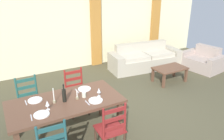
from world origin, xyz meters
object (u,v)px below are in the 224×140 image
at_px(coffee_table, 170,70).
at_px(coffee_cup_primary, 84,95).
at_px(dining_table, 66,105).
at_px(wine_bottle, 64,95).
at_px(couch, 144,59).
at_px(dining_chair_near_right, 111,129).
at_px(dining_chair_far_right, 76,92).
at_px(dining_chair_far_left, 30,101).
at_px(armchair_upholstered, 203,61).
at_px(wine_glass_near_left, 47,104).
at_px(wine_glass_near_right, 99,91).

bearing_deg(coffee_table, coffee_cup_primary, -160.89).
height_order(dining_table, wine_bottle, wine_bottle).
bearing_deg(dining_table, wine_bottle, -139.14).
bearing_deg(couch, dining_chair_near_right, -133.54).
bearing_deg(coffee_table, dining_chair_far_right, -174.82).
distance_m(dining_chair_far_left, dining_chair_far_right, 0.93).
bearing_deg(coffee_table, armchair_upholstered, 9.11).
height_order(dining_table, armchair_upholstered, dining_table).
bearing_deg(armchair_upholstered, dining_table, -165.68).
relative_size(dining_chair_far_left, coffee_table, 1.07).
relative_size(wine_glass_near_left, armchair_upholstered, 0.13).
distance_m(wine_glass_near_left, wine_glass_near_right, 0.90).
relative_size(dining_chair_far_left, wine_bottle, 3.04).
bearing_deg(wine_bottle, armchair_upholstered, 14.42).
relative_size(dining_chair_far_left, coffee_cup_primary, 10.67).
xyz_separation_m(dining_table, wine_bottle, (-0.02, -0.01, 0.20)).
bearing_deg(dining_chair_far_right, wine_glass_near_right, -81.60).
distance_m(coffee_cup_primary, armchair_upholstered, 4.77).
distance_m(wine_bottle, couch, 4.01).
bearing_deg(couch, wine_glass_near_left, -146.93).
height_order(couch, coffee_table, couch).
height_order(wine_bottle, couch, wine_bottle).
bearing_deg(dining_table, dining_chair_far_left, 121.74).
height_order(dining_table, wine_glass_near_left, wine_glass_near_left).
bearing_deg(coffee_cup_primary, dining_chair_near_right, -77.53).
xyz_separation_m(dining_chair_far_left, coffee_cup_primary, (0.82, -0.82, 0.32)).
xyz_separation_m(dining_chair_far_left, dining_chair_far_right, (0.93, -0.05, 0.00)).
distance_m(dining_table, dining_chair_far_left, 0.94).
xyz_separation_m(dining_table, coffee_cup_primary, (0.33, -0.03, 0.13)).
relative_size(couch, armchair_upholstered, 1.86).
height_order(wine_bottle, coffee_table, wine_bottle).
relative_size(wine_bottle, wine_glass_near_right, 1.96).
height_order(dining_chair_far_right, wine_glass_near_left, dining_chair_far_right).
bearing_deg(wine_glass_near_right, dining_chair_far_left, 139.16).
xyz_separation_m(dining_chair_far_left, wine_glass_near_left, (0.16, -0.93, 0.38)).
xyz_separation_m(dining_chair_near_right, wine_bottle, (-0.50, 0.72, 0.39)).
relative_size(dining_table, armchair_upholstered, 1.50).
bearing_deg(wine_bottle, dining_table, 40.86).
bearing_deg(dining_chair_far_right, coffee_cup_primary, -98.56).
height_order(dining_table, dining_chair_near_right, dining_chair_near_right).
height_order(dining_chair_near_right, dining_chair_far_right, same).
xyz_separation_m(dining_chair_far_left, coffee_table, (3.76, 0.20, -0.12)).
bearing_deg(armchair_upholstered, wine_glass_near_left, -165.04).
xyz_separation_m(dining_table, dining_chair_far_right, (0.44, 0.73, -0.19)).
relative_size(dining_chair_far_right, armchair_upholstered, 0.76).
xyz_separation_m(wine_glass_near_left, wine_glass_near_right, (0.90, 0.02, 0.00)).
height_order(dining_chair_far_left, armchair_upholstered, dining_chair_far_left).
xyz_separation_m(dining_chair_far_left, wine_bottle, (0.47, -0.80, 0.39)).
relative_size(dining_chair_far_left, armchair_upholstered, 0.76).
relative_size(dining_chair_far_left, couch, 0.41).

